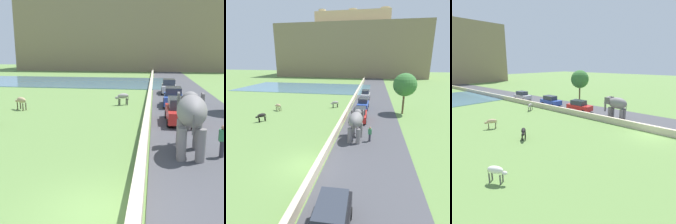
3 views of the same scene
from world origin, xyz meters
The scene contains 12 objects.
ground_plane centered at (0.00, 0.00, 0.00)m, with size 220.00×220.00×0.00m, color #608442.
road_surface centered at (5.00, 20.00, 0.03)m, with size 7.00×120.00×0.06m, color #424247.
barrier_wall centered at (1.20, 18.00, 0.40)m, with size 0.40×110.00×0.80m, color beige.
lake centered at (-14.00, 38.88, 0.04)m, with size 36.00×18.00×0.08m, color slate.
hill_distant centered at (-6.00, 81.13, 11.08)m, with size 64.00×28.00×22.16m, color #897556.
elephant centered at (3.44, 5.78, 2.04)m, with size 1.56×3.51×2.99m.
person_beside_elephant centered at (4.90, 5.40, 0.87)m, with size 0.36×0.22×1.63m.
car_silver centered at (3.43, 26.64, 0.90)m, with size 1.86×4.03×1.80m.
car_red centered at (3.42, 11.96, 0.90)m, with size 1.85×4.03×1.80m.
car_blue centered at (3.43, 18.36, 0.90)m, with size 1.91×4.06×1.80m.
cow_grey centered at (-1.33, 18.22, 0.84)m, with size 1.38×0.95×1.15m.
cow_tan centered at (-9.93, 14.60, 0.84)m, with size 1.39×0.93×1.15m.
Camera 1 is at (1.61, -7.49, 4.90)m, focal length 43.62 mm.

